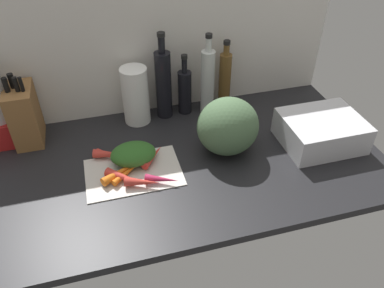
{
  "coord_description": "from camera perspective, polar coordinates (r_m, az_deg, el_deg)",
  "views": [
    {
      "loc": [
        -15.21,
        -106.71,
        93.25
      ],
      "look_at": [
        13.0,
        -5.2,
        10.38
      ],
      "focal_mm": 36.02,
      "sensor_mm": 36.0,
      "label": 1
    }
  ],
  "objects": [
    {
      "name": "carrot_5",
      "position": [
        1.45,
        -11.75,
        -1.77
      ],
      "size": [
        11.98,
        10.21,
        2.69
      ],
      "primitive_type": "cone",
      "rotation": [
        0.0,
        1.57,
        -0.66
      ],
      "color": "red",
      "rests_on": "cutting_board"
    },
    {
      "name": "bottle_1",
      "position": [
        1.64,
        -1.09,
        7.89
      ],
      "size": [
        5.79,
        5.79,
        26.62
      ],
      "color": "black",
      "rests_on": "ground_plane"
    },
    {
      "name": "wall_back",
      "position": [
        1.59,
        -9.04,
        14.3
      ],
      "size": [
        170.0,
        3.0,
        60.0
      ],
      "primitive_type": "cube",
      "color": "silver",
      "rests_on": "ground_plane"
    },
    {
      "name": "carrot_6",
      "position": [
        1.38,
        -10.18,
        -3.87
      ],
      "size": [
        16.38,
        11.43,
        3.18
      ],
      "primitive_type": "cone",
      "rotation": [
        0.0,
        1.57,
        0.53
      ],
      "color": "orange",
      "rests_on": "cutting_board"
    },
    {
      "name": "paper_towel_roll",
      "position": [
        1.59,
        -8.36,
        7.1
      ],
      "size": [
        10.8,
        10.8,
        24.17
      ],
      "primitive_type": "cylinder",
      "color": "white",
      "rests_on": "ground_plane"
    },
    {
      "name": "carrot_1",
      "position": [
        1.34,
        -9.61,
        -5.05
      ],
      "size": [
        14.68,
        13.0,
        3.29
      ],
      "primitive_type": "cone",
      "rotation": [
        0.0,
        1.57,
        -0.69
      ],
      "color": "red",
      "rests_on": "cutting_board"
    },
    {
      "name": "ground_plane",
      "position": [
        1.44,
        -5.57,
        -3.35
      ],
      "size": [
        170.0,
        80.0,
        3.0
      ],
      "primitive_type": "cube",
      "color": "black"
    },
    {
      "name": "winter_squash",
      "position": [
        1.42,
        5.32,
        2.62
      ],
      "size": [
        23.04,
        21.2,
        21.93
      ],
      "primitive_type": "ellipsoid",
      "color": "#4C6B47",
      "rests_on": "ground_plane"
    },
    {
      "name": "dish_rack",
      "position": [
        1.57,
        18.55,
        1.86
      ],
      "size": [
        29.56,
        24.31,
        11.11
      ],
      "primitive_type": "cube",
      "color": "silver",
      "rests_on": "ground_plane"
    },
    {
      "name": "bottle_3",
      "position": [
        1.69,
        4.88,
        9.63
      ],
      "size": [
        5.19,
        5.19,
        30.15
      ],
      "color": "brown",
      "rests_on": "ground_plane"
    },
    {
      "name": "carrot_4",
      "position": [
        1.32,
        -7.34,
        -5.62
      ],
      "size": [
        12.54,
        7.06,
        3.46
      ],
      "primitive_type": "cone",
      "rotation": [
        0.0,
        1.57,
        -0.32
      ],
      "color": "red",
      "rests_on": "cutting_board"
    },
    {
      "name": "carrot_2",
      "position": [
        1.42,
        -5.66,
        -1.77
      ],
      "size": [
        10.57,
        11.7,
        2.99
      ],
      "primitive_type": "cone",
      "rotation": [
        0.0,
        1.57,
        0.87
      ],
      "color": "red",
      "rests_on": "cutting_board"
    },
    {
      "name": "carrot_3",
      "position": [
        1.38,
        -9.17,
        -3.8
      ],
      "size": [
        14.23,
        12.75,
        2.3
      ],
      "primitive_type": "cone",
      "rotation": [
        0.0,
        1.57,
        0.71
      ],
      "color": "orange",
      "rests_on": "cutting_board"
    },
    {
      "name": "bottle_0",
      "position": [
        1.6,
        -4.25,
        8.92
      ],
      "size": [
        6.6,
        6.6,
        37.04
      ],
      "color": "black",
      "rests_on": "ground_plane"
    },
    {
      "name": "carrot_7",
      "position": [
        1.33,
        -4.49,
        -5.24
      ],
      "size": [
        11.77,
        7.14,
        2.89
      ],
      "primitive_type": "cone",
      "rotation": [
        0.0,
        1.57,
        -0.4
      ],
      "color": "#B2264C",
      "rests_on": "cutting_board"
    },
    {
      "name": "bottle_2",
      "position": [
        1.63,
        2.32,
        9.31
      ],
      "size": [
        5.77,
        5.77,
        35.28
      ],
      "color": "silver",
      "rests_on": "ground_plane"
    },
    {
      "name": "carrot_0",
      "position": [
        1.45,
        -11.62,
        -1.53
      ],
      "size": [
        14.8,
        8.11,
        3.37
      ],
      "primitive_type": "cone",
      "rotation": [
        0.0,
        1.57,
        -0.35
      ],
      "color": "red",
      "rests_on": "cutting_board"
    },
    {
      "name": "carrot_greens_pile",
      "position": [
        1.41,
        -8.69,
        -1.47
      ],
      "size": [
        16.47,
        12.67,
        6.97
      ],
      "primitive_type": "ellipsoid",
      "color": "#2D6023",
      "rests_on": "cutting_board"
    },
    {
      "name": "cutting_board",
      "position": [
        1.39,
        -8.67,
        -4.11
      ],
      "size": [
        33.79,
        22.69,
        0.8
      ],
      "primitive_type": "cube",
      "color": "beige",
      "rests_on": "ground_plane"
    },
    {
      "name": "knife_block",
      "position": [
        1.6,
        -23.58,
        4.01
      ],
      "size": [
        10.04,
        16.41,
        28.38
      ],
      "color": "brown",
      "rests_on": "ground_plane"
    }
  ]
}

